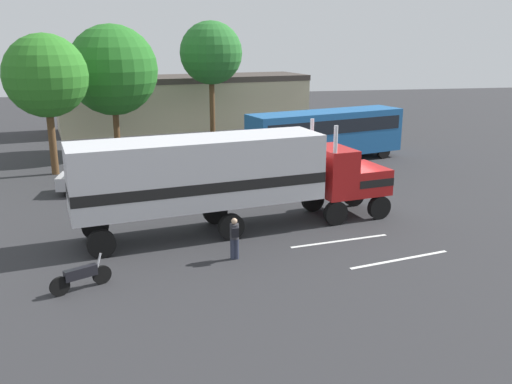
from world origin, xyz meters
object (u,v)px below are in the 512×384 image
object	(u,v)px
motorcycle	(81,276)
tree_left	(113,70)
semi_truck	(225,174)
parked_bus	(326,131)
tree_center	(46,76)
tree_right	(211,53)
person_bystander	(235,237)
parked_car	(100,178)

from	to	relation	value
motorcycle	tree_left	bearing A→B (deg)	89.59
semi_truck	parked_bus	bearing A→B (deg)	55.45
tree_center	semi_truck	bearing A→B (deg)	-54.16
semi_truck	tree_left	distance (m)	19.18
motorcycle	tree_right	size ratio (longest dim) A/B	0.20
person_bystander	parked_bus	size ratio (longest dim) A/B	0.14
motorcycle	tree_left	size ratio (longest dim) A/B	0.21
person_bystander	motorcycle	bearing A→B (deg)	-163.44
semi_truck	motorcycle	world-z (taller)	semi_truck
motorcycle	semi_truck	bearing A→B (deg)	41.30
semi_truck	parked_car	xyz separation A→B (m)	(-5.81, 7.40, -1.72)
parked_bus	tree_right	xyz separation A→B (m)	(-6.42, 10.59, 4.83)
person_bystander	tree_right	bearing A→B (deg)	85.01
tree_right	tree_left	bearing A→B (deg)	-146.47
tree_center	tree_right	world-z (taller)	tree_right
parked_car	tree_center	world-z (taller)	tree_center
semi_truck	tree_right	distance (m)	23.62
person_bystander	tree_center	bearing A→B (deg)	119.46
parked_bus	parked_car	distance (m)	15.36
parked_bus	tree_right	bearing A→B (deg)	121.24
parked_car	tree_center	size ratio (longest dim) A/B	0.54
person_bystander	parked_bus	xyz separation A→B (m)	(8.73, 15.76, 1.17)
tree_right	motorcycle	bearing A→B (deg)	-105.42
tree_left	tree_right	bearing A→B (deg)	33.53
semi_truck	tree_left	size ratio (longest dim) A/B	1.58
person_bystander	parked_bus	distance (m)	18.05
parked_bus	motorcycle	world-z (taller)	parked_bus
tree_center	tree_right	size ratio (longest dim) A/B	0.89
tree_left	tree_right	xyz separation A→B (m)	(7.55, 5.00, 0.99)
tree_right	semi_truck	bearing A→B (deg)	-95.44
semi_truck	tree_left	xyz separation A→B (m)	(-5.35, 18.11, 3.39)
semi_truck	tree_center	bearing A→B (deg)	125.84
semi_truck	tree_center	xyz separation A→B (m)	(-8.85, 12.26, 3.41)
motorcycle	tree_right	distance (m)	29.70
person_bystander	motorcycle	xyz separation A→B (m)	(-5.41, -1.61, -0.41)
parked_car	motorcycle	size ratio (longest dim) A/B	2.38
person_bystander	parked_car	xyz separation A→B (m)	(-5.70, 10.63, -0.09)
tree_left	tree_center	xyz separation A→B (m)	(-3.50, -5.85, 0.02)
parked_bus	tree_left	world-z (taller)	tree_left
motorcycle	tree_center	size ratio (longest dim) A/B	0.23
tree_left	tree_right	size ratio (longest dim) A/B	0.96
semi_truck	person_bystander	distance (m)	3.62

